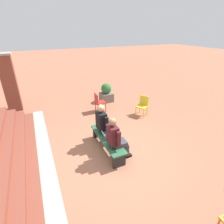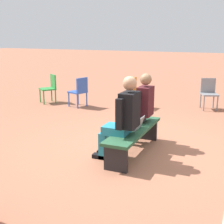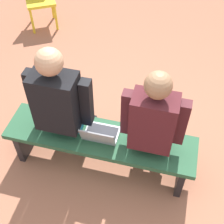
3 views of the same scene
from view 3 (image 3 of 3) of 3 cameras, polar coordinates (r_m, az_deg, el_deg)
name	(u,v)px [view 3 (image 3 of 3)]	position (r m, az deg, el deg)	size (l,w,h in m)	color
ground_plane	(125,168)	(3.25, 2.36, -10.24)	(60.00, 60.00, 0.00)	#9E6047
bench	(100,143)	(2.99, -2.18, -5.65)	(1.80, 0.44, 0.45)	#285638
person_student	(153,122)	(2.69, 7.60, -1.83)	(0.54, 0.69, 1.35)	#383842
person_adult	(63,103)	(2.83, -8.98, 1.67)	(0.58, 0.73, 1.40)	teal
laptop	(100,134)	(2.86, -2.17, -4.13)	(0.32, 0.29, 0.21)	#9EA0A5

